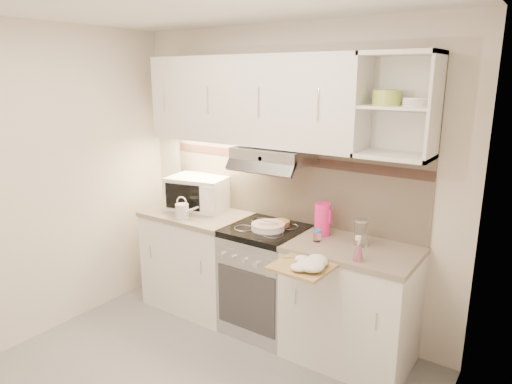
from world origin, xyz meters
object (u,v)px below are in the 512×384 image
(glass_jar, at_px, (361,232))
(spray_bottle, at_px, (358,250))
(electric_range, at_px, (266,279))
(microwave, at_px, (199,193))
(plate_stack, at_px, (268,227))
(pink_pitcher, at_px, (323,219))
(watering_can, at_px, (183,210))
(cutting_board, at_px, (302,267))

(glass_jar, bearing_deg, spray_bottle, -70.98)
(electric_range, bearing_deg, glass_jar, 4.07)
(electric_range, xyz_separation_m, microwave, (-0.82, 0.12, 0.60))
(glass_jar, xyz_separation_m, spray_bottle, (0.09, -0.28, -0.03))
(plate_stack, bearing_deg, microwave, 170.27)
(plate_stack, xyz_separation_m, pink_pitcher, (0.41, 0.14, 0.10))
(watering_can, bearing_deg, glass_jar, -4.39)
(spray_bottle, height_order, cutting_board, spray_bottle)
(electric_range, bearing_deg, watering_can, -165.63)
(spray_bottle, bearing_deg, watering_can, 164.89)
(watering_can, height_order, plate_stack, watering_can)
(spray_bottle, bearing_deg, glass_jar, 94.99)
(electric_range, bearing_deg, pink_pitcher, 13.26)
(microwave, distance_m, watering_can, 0.33)
(electric_range, bearing_deg, cutting_board, -38.57)
(watering_can, height_order, cutting_board, watering_can)
(microwave, height_order, plate_stack, microwave)
(glass_jar, height_order, spray_bottle, glass_jar)
(microwave, height_order, spray_bottle, microwave)
(watering_can, relative_size, pink_pitcher, 0.89)
(watering_can, bearing_deg, spray_bottle, -14.64)
(plate_stack, bearing_deg, glass_jar, 6.70)
(pink_pitcher, xyz_separation_m, cutting_board, (0.14, -0.57, -0.16))
(watering_can, relative_size, cutting_board, 0.60)
(electric_range, xyz_separation_m, cutting_board, (0.58, -0.46, 0.42))
(electric_range, xyz_separation_m, plate_stack, (0.03, -0.03, 0.47))
(microwave, bearing_deg, watering_can, -86.70)
(electric_range, distance_m, microwave, 1.03)
(pink_pitcher, bearing_deg, electric_range, -168.75)
(pink_pitcher, bearing_deg, watering_can, -168.06)
(glass_jar, distance_m, cutting_board, 0.57)
(spray_bottle, relative_size, cutting_board, 0.50)
(watering_can, distance_m, glass_jar, 1.54)
(glass_jar, bearing_deg, microwave, 177.84)
(cutting_board, bearing_deg, watering_can, 170.90)
(electric_range, height_order, plate_stack, plate_stack)
(glass_jar, relative_size, cutting_board, 0.53)
(watering_can, distance_m, spray_bottle, 1.61)
(spray_bottle, xyz_separation_m, cutting_board, (-0.29, -0.24, -0.10))
(electric_range, distance_m, plate_stack, 0.48)
(plate_stack, xyz_separation_m, glass_jar, (0.74, 0.09, 0.07))
(cutting_board, bearing_deg, electric_range, 144.07)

